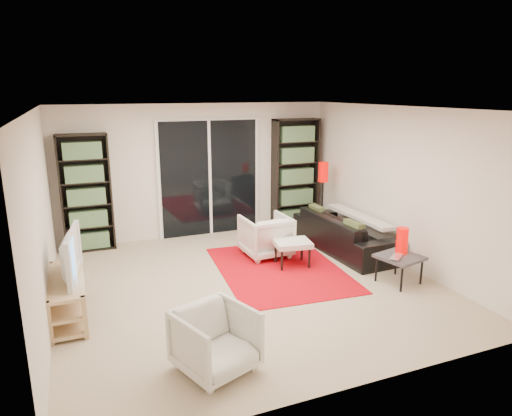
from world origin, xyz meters
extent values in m
plane|color=#C5B692|center=(0.00, 0.00, 0.00)|extent=(5.00, 5.00, 0.00)
cube|color=silver|center=(0.00, 2.50, 1.20)|extent=(5.00, 0.02, 2.40)
cube|color=silver|center=(0.00, -2.50, 1.20)|extent=(5.00, 0.02, 2.40)
cube|color=silver|center=(-2.50, 0.00, 1.20)|extent=(0.02, 5.00, 2.40)
cube|color=silver|center=(2.50, 0.00, 1.20)|extent=(0.02, 5.00, 2.40)
cube|color=white|center=(0.00, 0.00, 2.40)|extent=(5.00, 5.00, 0.02)
cube|color=white|center=(0.20, 2.47, 1.05)|extent=(1.92, 0.06, 2.16)
cube|color=black|center=(0.20, 2.44, 1.05)|extent=(1.80, 0.02, 2.10)
cube|color=white|center=(0.20, 2.42, 1.05)|extent=(0.05, 0.02, 2.10)
cube|color=black|center=(-1.95, 2.34, 0.97)|extent=(0.80, 0.30, 1.95)
cube|color=olive|center=(-1.95, 2.32, 0.97)|extent=(0.70, 0.22, 1.85)
cube|color=black|center=(1.90, 2.34, 1.05)|extent=(0.90, 0.30, 2.10)
cube|color=olive|center=(1.90, 2.32, 1.05)|extent=(0.80, 0.22, 2.00)
cube|color=beige|center=(-2.32, -0.09, 0.48)|extent=(0.41, 1.28, 0.04)
cube|color=beige|center=(-2.32, -0.09, 0.25)|extent=(0.41, 1.28, 0.03)
cube|color=beige|center=(-2.32, -0.09, 0.06)|extent=(0.41, 1.28, 0.04)
cube|color=beige|center=(-2.49, -0.69, 0.25)|extent=(0.05, 0.05, 0.50)
cube|color=beige|center=(-2.49, 0.51, 0.25)|extent=(0.05, 0.05, 0.50)
cube|color=beige|center=(-2.14, -0.69, 0.25)|extent=(0.05, 0.05, 0.50)
cube|color=beige|center=(-2.14, 0.51, 0.25)|extent=(0.05, 0.05, 0.50)
imported|color=black|center=(-2.30, -0.09, 0.78)|extent=(0.26, 0.99, 0.56)
cube|color=red|center=(0.64, 0.32, 0.01)|extent=(1.95, 2.52, 0.01)
imported|color=black|center=(2.02, 0.70, 0.31)|extent=(0.90, 2.13, 0.61)
imported|color=silver|center=(0.68, 0.95, 0.34)|extent=(0.74, 0.76, 0.67)
imported|color=silver|center=(-1.00, -1.77, 0.31)|extent=(0.87, 0.88, 0.63)
cube|color=silver|center=(0.88, 0.38, 0.36)|extent=(0.60, 0.52, 0.08)
cylinder|color=black|center=(0.64, 0.24, 0.16)|extent=(0.04, 0.04, 0.32)
cylinder|color=black|center=(0.70, 0.59, 0.16)|extent=(0.04, 0.04, 0.32)
cylinder|color=black|center=(1.07, 0.17, 0.16)|extent=(0.04, 0.04, 0.32)
cylinder|color=black|center=(1.12, 0.52, 0.16)|extent=(0.04, 0.04, 0.32)
cube|color=#3F3E43|center=(1.98, -0.75, 0.38)|extent=(0.65, 0.65, 0.04)
cylinder|color=black|center=(1.82, -1.01, 0.19)|extent=(0.03, 0.03, 0.38)
cylinder|color=black|center=(1.72, -0.59, 0.19)|extent=(0.03, 0.03, 0.38)
cylinder|color=black|center=(2.24, -0.91, 0.19)|extent=(0.03, 0.03, 0.38)
cylinder|color=black|center=(2.14, -0.49, 0.19)|extent=(0.03, 0.03, 0.38)
imported|color=silver|center=(1.91, -0.83, 0.41)|extent=(0.35, 0.33, 0.02)
cylinder|color=#D10401|center=(2.07, -0.67, 0.58)|extent=(0.16, 0.16, 0.37)
cylinder|color=black|center=(2.17, 1.72, 0.01)|extent=(0.20, 0.20, 0.03)
cylinder|color=black|center=(2.17, 1.72, 0.50)|extent=(0.03, 0.03, 1.01)
cylinder|color=#D10401|center=(2.17, 1.72, 1.16)|extent=(0.18, 0.18, 0.36)
camera|label=1|loc=(-2.10, -5.51, 2.63)|focal=32.00mm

